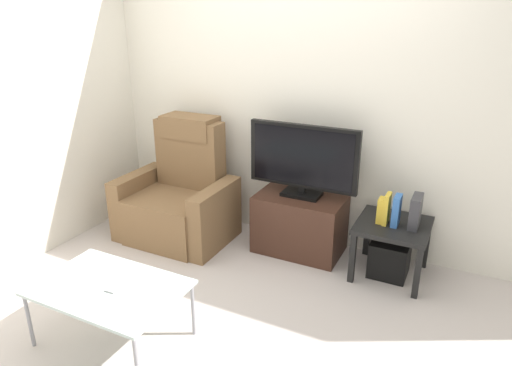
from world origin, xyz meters
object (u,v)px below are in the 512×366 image
at_px(subwoofer_box, 390,258).
at_px(cell_phone, 117,286).
at_px(side_table, 393,232).
at_px(book_rightmost, 397,211).
at_px(game_console, 416,212).
at_px(coffee_table, 109,290).
at_px(tv_stand, 300,223).
at_px(television, 303,159).
at_px(recliner_armchair, 180,197).
at_px(book_middle, 387,209).
at_px(book_leftmost, 381,210).

height_order(subwoofer_box, cell_phone, cell_phone).
relative_size(side_table, book_rightmost, 2.29).
xyz_separation_m(game_console, coffee_table, (-1.55, -1.57, -0.20)).
distance_m(side_table, subwoofer_box, 0.23).
bearing_deg(game_console, side_table, -176.05).
height_order(tv_stand, television, television).
bearing_deg(recliner_armchair, book_middle, 2.51).
xyz_separation_m(subwoofer_box, book_rightmost, (0.01, -0.02, 0.42)).
relative_size(subwoofer_box, book_leftmost, 1.47).
bearing_deg(coffee_table, subwoofer_box, 48.10).
distance_m(tv_stand, television, 0.57).
distance_m(side_table, coffee_table, 2.10).
relative_size(side_table, cell_phone, 3.60).
distance_m(book_leftmost, book_middle, 0.05).
distance_m(television, subwoofer_box, 1.04).
xyz_separation_m(book_leftmost, book_middle, (0.04, 0.00, 0.02)).
bearing_deg(tv_stand, subwoofer_box, -3.34).
height_order(tv_stand, book_middle, book_middle).
distance_m(book_middle, game_console, 0.21).
relative_size(game_console, cell_phone, 1.65).
bearing_deg(book_leftmost, book_rightmost, 0.00).
bearing_deg(game_console, subwoofer_box, -176.05).
bearing_deg(recliner_armchair, side_table, 2.99).
bearing_deg(side_table, recliner_armchair, -175.33).
bearing_deg(coffee_table, book_leftmost, 49.83).
height_order(television, recliner_armchair, television).
bearing_deg(recliner_armchair, book_rightmost, 2.35).
xyz_separation_m(book_rightmost, cell_phone, (-1.37, -1.52, -0.16)).
distance_m(book_middle, book_rightmost, 0.07).
relative_size(tv_stand, subwoofer_box, 2.54).
relative_size(subwoofer_box, book_middle, 1.22).
relative_size(tv_stand, coffee_table, 0.82).
distance_m(tv_stand, recliner_armchair, 1.12).
bearing_deg(coffee_table, cell_phone, 26.07).
distance_m(side_table, game_console, 0.24).
bearing_deg(book_leftmost, side_table, 11.31).
xyz_separation_m(book_middle, coffee_table, (-1.34, -1.54, -0.19)).
distance_m(book_leftmost, coffee_table, 2.02).
distance_m(recliner_armchair, game_console, 2.04).
relative_size(book_leftmost, book_rightmost, 0.83).
distance_m(recliner_armchair, subwoofer_box, 1.89).
bearing_deg(coffee_table, tv_stand, 68.83).
distance_m(recliner_armchair, book_middle, 1.83).
relative_size(recliner_armchair, side_table, 2.00).
distance_m(recliner_armchair, cell_phone, 1.48).
xyz_separation_m(side_table, game_console, (0.15, 0.01, 0.19)).
bearing_deg(book_rightmost, tv_stand, 175.28).
bearing_deg(television, coffee_table, -110.95).
relative_size(television, book_middle, 3.91).
distance_m(tv_stand, coffee_table, 1.73).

